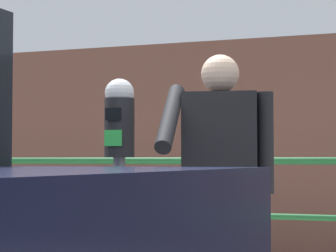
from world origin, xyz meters
TOP-DOWN VIEW (x-y plane):
  - parking_meter at (0.27, 0.52)m, footprint 0.17×0.18m
  - pedestrian_at_meter at (0.83, 0.67)m, footprint 0.60×0.66m
  - background_railing at (0.00, 2.59)m, footprint 24.06×0.06m
  - backdrop_wall at (0.00, 4.57)m, footprint 32.00×0.50m

SIDE VIEW (x-z plane):
  - background_railing at x=0.00m, z-range 0.39..1.43m
  - pedestrian_at_meter at x=0.83m, z-range 0.26..1.89m
  - parking_meter at x=0.27m, z-range 0.49..1.98m
  - backdrop_wall at x=0.00m, z-range 0.00..2.51m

